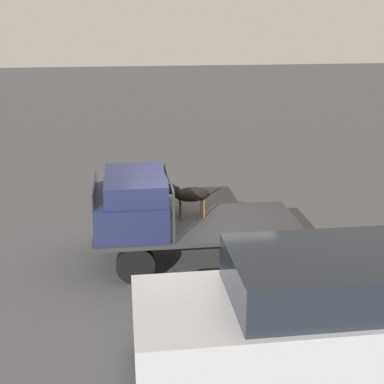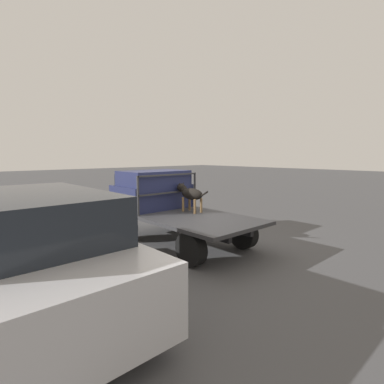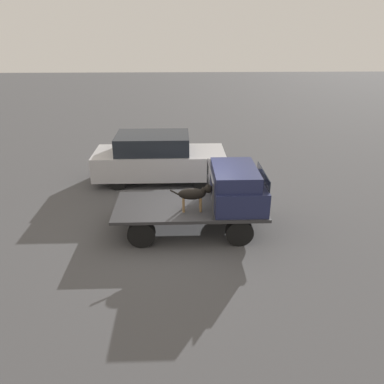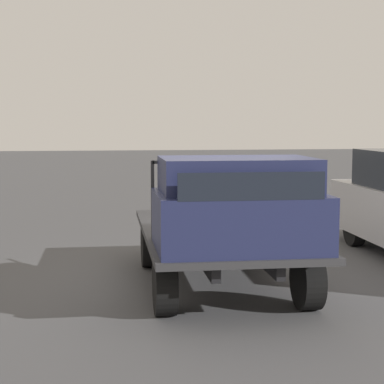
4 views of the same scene
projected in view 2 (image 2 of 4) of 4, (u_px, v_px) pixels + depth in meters
The scene contains 6 objects.
ground_plane at pixel (183, 244), 7.34m from camera, with size 80.00×80.00×0.00m, color #474749.
flatbed_truck at pixel (182, 222), 7.27m from camera, with size 3.94×1.97×0.75m.
truck_cab at pixel (153, 190), 8.09m from camera, with size 1.32×1.85×1.01m.
truck_headboard at pixel (169, 187), 7.56m from camera, with size 0.04×1.85×0.95m.
dog at pixel (190, 194), 7.53m from camera, with size 1.12×0.29×0.73m.
parked_sedan at pixel (31, 253), 4.08m from camera, with size 4.53×1.83×1.69m.
Camera 2 is at (-5.41, 4.65, 2.18)m, focal length 28.00 mm.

